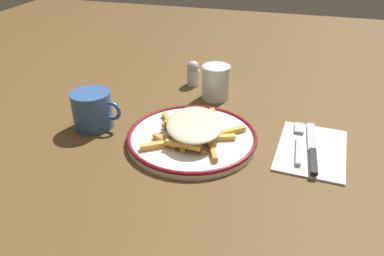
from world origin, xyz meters
TOP-DOWN VIEW (x-y plane):
  - ground_plane at (0.00, 0.00)m, footprint 2.60×2.60m
  - plate at (0.00, 0.00)m, footprint 0.30×0.30m
  - fries_heap at (0.00, 0.00)m, footprint 0.21×0.22m
  - napkin at (0.26, 0.03)m, footprint 0.16×0.22m
  - fork at (0.23, 0.05)m, footprint 0.02×0.18m
  - knife at (0.26, 0.02)m, footprint 0.03×0.21m
  - water_glass at (-0.00, 0.24)m, footprint 0.08×0.08m
  - coffee_mug at (-0.25, 0.00)m, footprint 0.12×0.09m
  - salt_shaker at (-0.08, 0.31)m, footprint 0.04×0.04m

SIDE VIEW (x-z plane):
  - ground_plane at x=0.00m, z-range 0.00..0.00m
  - napkin at x=0.26m, z-range 0.00..0.01m
  - plate at x=0.00m, z-range 0.00..0.02m
  - fork at x=0.23m, z-range 0.01..0.01m
  - knife at x=0.26m, z-range 0.01..0.02m
  - salt_shaker at x=-0.08m, z-range 0.00..0.07m
  - fries_heap at x=0.00m, z-range 0.02..0.06m
  - coffee_mug at x=-0.25m, z-range 0.00..0.09m
  - water_glass at x=0.00m, z-range 0.00..0.09m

